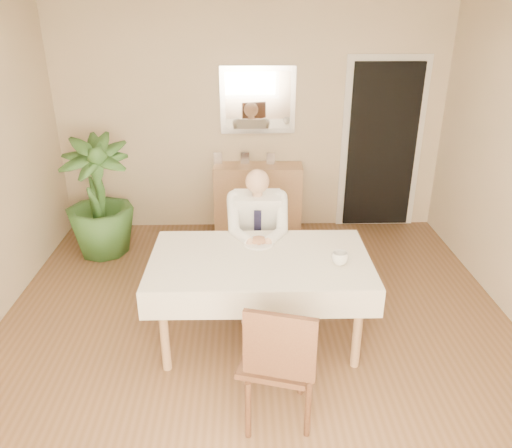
{
  "coord_description": "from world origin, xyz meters",
  "views": [
    {
      "loc": [
        -0.1,
        -3.28,
        2.56
      ],
      "look_at": [
        0.0,
        0.35,
        0.95
      ],
      "focal_mm": 35.0,
      "sensor_mm": 36.0,
      "label": 1
    }
  ],
  "objects_px": {
    "sideboard": "(258,198)",
    "chair_near": "(278,359)",
    "chair_far": "(257,241)",
    "dining_table": "(260,267)",
    "coffee_mug": "(340,258)",
    "seated_man": "(258,233)",
    "potted_palm": "(98,197)"
  },
  "relations": [
    {
      "from": "dining_table",
      "to": "chair_far",
      "type": "relative_size",
      "value": 2.04
    },
    {
      "from": "coffee_mug",
      "to": "chair_near",
      "type": "bearing_deg",
      "value": -122.47
    },
    {
      "from": "dining_table",
      "to": "sideboard",
      "type": "height_order",
      "value": "sideboard"
    },
    {
      "from": "seated_man",
      "to": "sideboard",
      "type": "distance_m",
      "value": 1.6
    },
    {
      "from": "chair_far",
      "to": "chair_near",
      "type": "xyz_separation_m",
      "value": [
        0.08,
        -1.81,
        0.06
      ]
    },
    {
      "from": "chair_near",
      "to": "chair_far",
      "type": "bearing_deg",
      "value": 108.04
    },
    {
      "from": "sideboard",
      "to": "chair_near",
      "type": "bearing_deg",
      "value": -86.73
    },
    {
      "from": "chair_near",
      "to": "potted_palm",
      "type": "height_order",
      "value": "potted_palm"
    },
    {
      "from": "chair_far",
      "to": "chair_near",
      "type": "bearing_deg",
      "value": -91.89
    },
    {
      "from": "coffee_mug",
      "to": "sideboard",
      "type": "height_order",
      "value": "coffee_mug"
    },
    {
      "from": "coffee_mug",
      "to": "seated_man",
      "type": "bearing_deg",
      "value": 129.97
    },
    {
      "from": "dining_table",
      "to": "seated_man",
      "type": "relative_size",
      "value": 1.38
    },
    {
      "from": "sideboard",
      "to": "coffee_mug",
      "type": "bearing_deg",
      "value": -73.83
    },
    {
      "from": "chair_far",
      "to": "coffee_mug",
      "type": "xyz_separation_m",
      "value": [
        0.6,
        -1.0,
        0.33
      ]
    },
    {
      "from": "seated_man",
      "to": "dining_table",
      "type": "bearing_deg",
      "value": -90.0
    },
    {
      "from": "dining_table",
      "to": "coffee_mug",
      "type": "relative_size",
      "value": 13.96
    },
    {
      "from": "chair_near",
      "to": "seated_man",
      "type": "distance_m",
      "value": 1.54
    },
    {
      "from": "seated_man",
      "to": "chair_near",
      "type": "bearing_deg",
      "value": -86.97
    },
    {
      "from": "chair_far",
      "to": "coffee_mug",
      "type": "height_order",
      "value": "coffee_mug"
    },
    {
      "from": "chair_far",
      "to": "dining_table",
      "type": "bearing_deg",
      "value": -94.45
    },
    {
      "from": "seated_man",
      "to": "chair_far",
      "type": "bearing_deg",
      "value": 90.0
    },
    {
      "from": "chair_far",
      "to": "chair_near",
      "type": "distance_m",
      "value": 1.81
    },
    {
      "from": "chair_near",
      "to": "seated_man",
      "type": "height_order",
      "value": "seated_man"
    },
    {
      "from": "dining_table",
      "to": "sideboard",
      "type": "relative_size",
      "value": 1.67
    },
    {
      "from": "seated_man",
      "to": "sideboard",
      "type": "height_order",
      "value": "seated_man"
    },
    {
      "from": "chair_near",
      "to": "sideboard",
      "type": "relative_size",
      "value": 0.9
    },
    {
      "from": "chair_far",
      "to": "potted_palm",
      "type": "xyz_separation_m",
      "value": [
        -1.69,
        0.75,
        0.18
      ]
    },
    {
      "from": "dining_table",
      "to": "chair_far",
      "type": "bearing_deg",
      "value": 90.56
    },
    {
      "from": "coffee_mug",
      "to": "sideboard",
      "type": "xyz_separation_m",
      "value": [
        -0.55,
        2.29,
        -0.39
      ]
    },
    {
      "from": "coffee_mug",
      "to": "potted_palm",
      "type": "relative_size",
      "value": 0.09
    },
    {
      "from": "sideboard",
      "to": "dining_table",
      "type": "bearing_deg",
      "value": -88.63
    },
    {
      "from": "sideboard",
      "to": "chair_far",
      "type": "bearing_deg",
      "value": -89.55
    }
  ]
}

